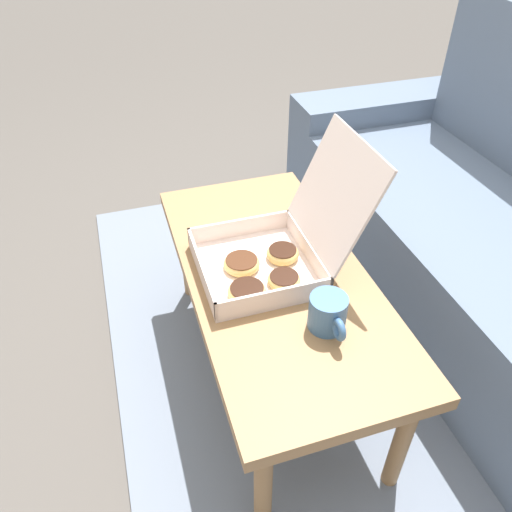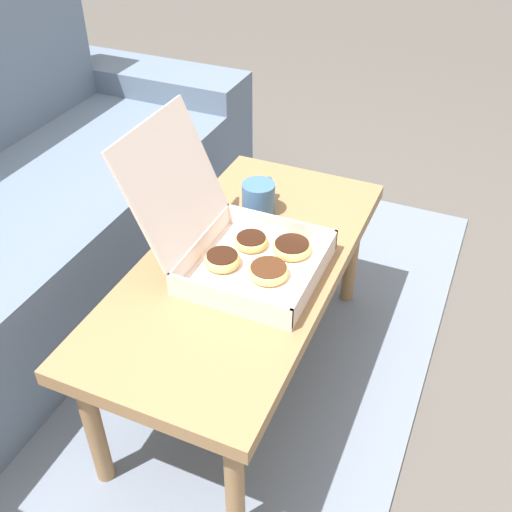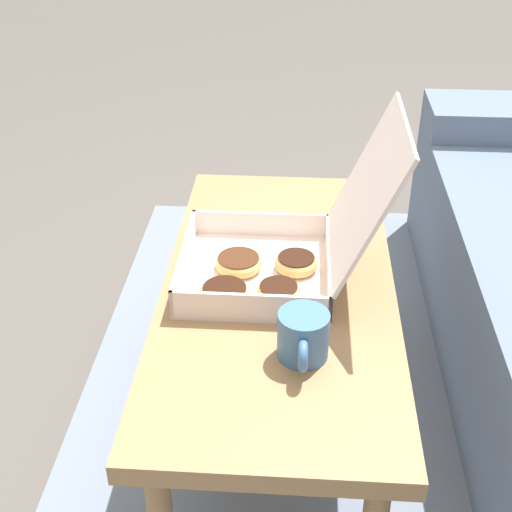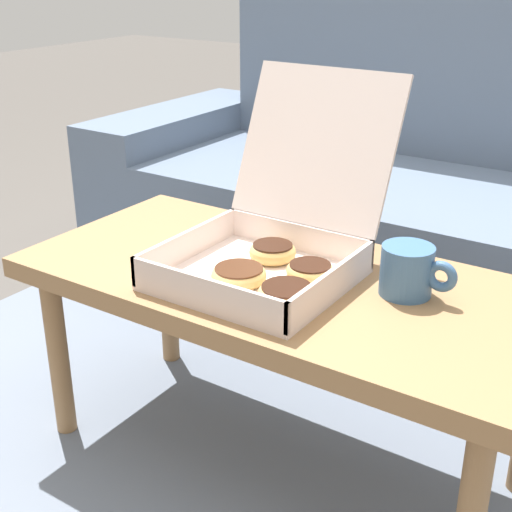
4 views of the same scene
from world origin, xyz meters
The scene contains 6 objects.
ground_plane centered at (0.00, 0.00, 0.00)m, with size 12.00×12.00×0.00m, color #514C47.
area_rug centered at (0.00, 0.30, 0.01)m, with size 2.21×1.76×0.01m, color slate.
couch centered at (0.00, 0.80, 0.31)m, with size 2.09×0.79×0.95m.
coffee_table centered at (0.00, -0.08, 0.39)m, with size 1.02×0.48×0.44m.
pastry_box centered at (-0.01, -0.08, 0.50)m, with size 0.33×0.44×0.36m.
coffee_mug centered at (0.23, -0.03, 0.48)m, with size 0.14×0.09×0.09m.
Camera 4 is at (0.64, -1.13, 1.00)m, focal length 50.00 mm.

